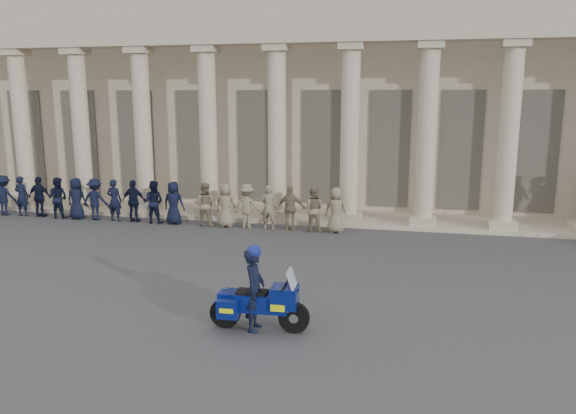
{
  "coord_description": "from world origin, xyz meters",
  "views": [
    {
      "loc": [
        3.44,
        -11.57,
        4.58
      ],
      "look_at": [
        0.23,
        2.91,
        1.6
      ],
      "focal_mm": 35.0,
      "sensor_mm": 36.0,
      "label": 1
    }
  ],
  "objects": [
    {
      "name": "ground",
      "position": [
        0.0,
        0.0,
        0.0
      ],
      "size": [
        90.0,
        90.0,
        0.0
      ],
      "primitive_type": "plane",
      "color": "#3C3C3E",
      "rests_on": "ground"
    },
    {
      "name": "building",
      "position": [
        -0.0,
        14.74,
        4.52
      ],
      "size": [
        40.0,
        12.5,
        9.0
      ],
      "color": "#BCA98D",
      "rests_on": "ground"
    },
    {
      "name": "officer_rank",
      "position": [
        -6.87,
        6.77,
        0.77
      ],
      "size": [
        16.61,
        0.59,
        1.55
      ],
      "color": "black",
      "rests_on": "ground"
    },
    {
      "name": "motorcycle",
      "position": [
        0.65,
        -1.51,
        0.56
      ],
      "size": [
        2.01,
        0.83,
        1.29
      ],
      "rotation": [
        0.0,
        0.0,
        0.04
      ],
      "color": "black",
      "rests_on": "ground"
    },
    {
      "name": "rider",
      "position": [
        0.54,
        -1.52,
        0.87
      ],
      "size": [
        0.42,
        0.62,
        1.75
      ],
      "rotation": [
        0.0,
        0.0,
        1.61
      ],
      "color": "black",
      "rests_on": "ground"
    }
  ]
}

